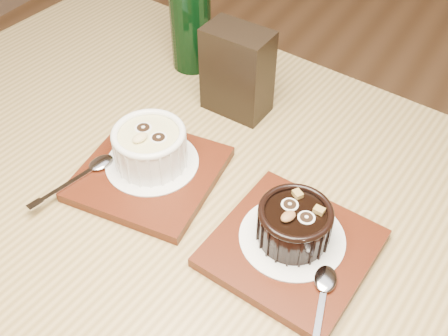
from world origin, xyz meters
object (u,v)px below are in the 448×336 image
at_px(green_bottle, 190,13).
at_px(condiment_stand, 237,72).
at_px(tray_right, 292,248).
at_px(ramekin_dark, 294,222).
at_px(ramekin_white, 150,146).
at_px(tray_left, 150,173).
at_px(table, 203,259).

bearing_deg(green_bottle, condiment_stand, -27.24).
height_order(tray_right, ramekin_dark, ramekin_dark).
bearing_deg(ramekin_white, condiment_stand, 91.19).
bearing_deg(tray_left, condiment_stand, 82.85).
xyz_separation_m(table, ramekin_dark, (0.12, 0.02, 0.14)).
xyz_separation_m(ramekin_white, ramekin_dark, (0.22, -0.02, -0.00)).
distance_m(tray_left, green_bottle, 0.30).
bearing_deg(green_bottle, tray_right, -39.77).
xyz_separation_m(table, tray_right, (0.12, 0.01, 0.10)).
bearing_deg(table, tray_right, 6.20).
bearing_deg(ramekin_dark, ramekin_white, -166.76).
height_order(condiment_stand, green_bottle, green_bottle).
bearing_deg(condiment_stand, ramekin_white, -98.99).
relative_size(tray_left, tray_right, 1.00).
height_order(tray_right, green_bottle, green_bottle).
bearing_deg(condiment_stand, tray_left, -97.15).
relative_size(tray_right, green_bottle, 0.70).
bearing_deg(ramekin_dark, green_bottle, 158.02).
bearing_deg(condiment_stand, ramekin_dark, -45.48).
height_order(tray_left, ramekin_dark, ramekin_dark).
relative_size(table, ramekin_dark, 14.25).
distance_m(tray_left, tray_right, 0.23).
bearing_deg(table, tray_left, 166.29).
bearing_deg(ramekin_dark, table, -152.07).
bearing_deg(tray_left, green_bottle, 111.73).
relative_size(condiment_stand, green_bottle, 0.55).
relative_size(tray_left, ramekin_white, 1.79).
height_order(ramekin_dark, condiment_stand, condiment_stand).
relative_size(table, tray_left, 7.05).
distance_m(table, green_bottle, 0.40).
xyz_separation_m(tray_left, ramekin_white, (-0.00, 0.01, 0.04)).
xyz_separation_m(table, green_bottle, (-0.21, 0.29, 0.19)).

